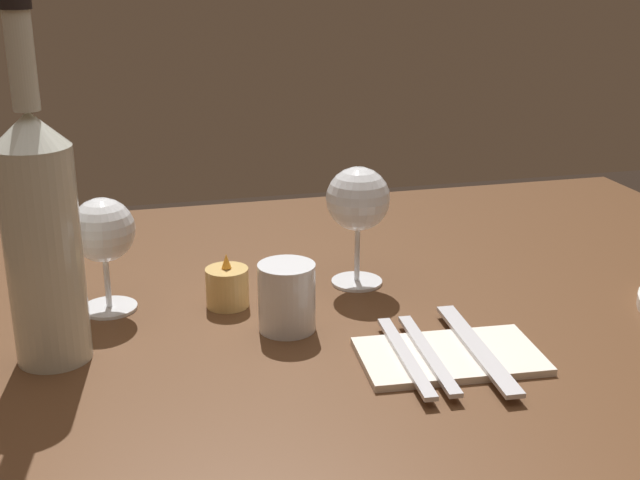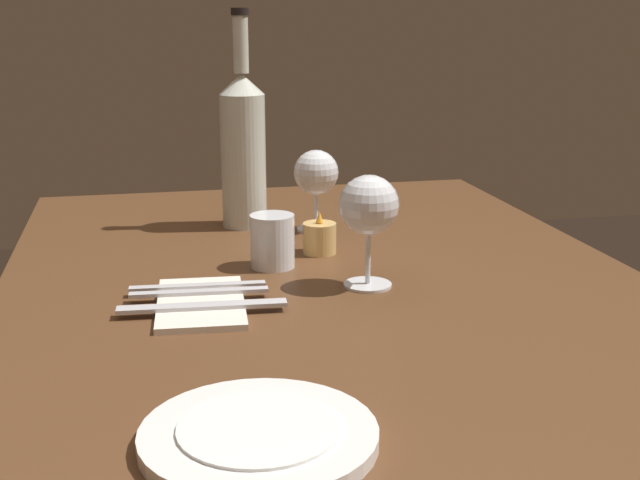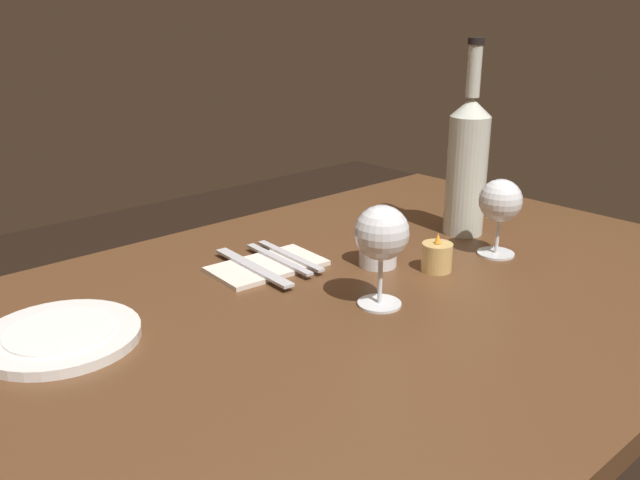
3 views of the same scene
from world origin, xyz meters
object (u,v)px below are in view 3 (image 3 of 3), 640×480
at_px(wine_bottle, 467,163).
at_px(dinner_plate, 60,336).
at_px(fork_inner, 278,259).
at_px(wine_glass_left, 382,235).
at_px(water_tumbler, 378,246).
at_px(votive_candle, 437,258).
at_px(fork_outer, 290,256).
at_px(wine_glass_right, 500,203).
at_px(table_knife, 253,267).
at_px(folded_napkin, 267,266).

distance_m(wine_bottle, dinner_plate, 0.79).
bearing_deg(fork_inner, wine_glass_left, 92.06).
bearing_deg(water_tumbler, wine_bottle, -177.97).
bearing_deg(dinner_plate, wine_bottle, 173.66).
relative_size(water_tumbler, dinner_plate, 0.37).
distance_m(water_tumbler, votive_candle, 0.10).
bearing_deg(wine_bottle, votive_candle, 24.92).
relative_size(votive_candle, fork_outer, 0.37).
bearing_deg(votive_candle, wine_glass_right, 170.20).
distance_m(wine_glass_left, wine_glass_right, 0.31).
xyz_separation_m(water_tumbler, table_knife, (0.18, -0.12, -0.02)).
relative_size(wine_bottle, table_knife, 1.75).
height_order(wine_glass_left, fork_outer, wine_glass_left).
distance_m(wine_glass_left, fork_inner, 0.25).
distance_m(votive_candle, table_knife, 0.31).
bearing_deg(wine_glass_right, fork_outer, -37.07).
xyz_separation_m(wine_glass_left, table_knife, (0.06, -0.23, -0.10)).
bearing_deg(fork_inner, wine_bottle, 164.09).
bearing_deg(water_tumbler, wine_glass_left, 44.05).
bearing_deg(table_knife, water_tumbler, 147.05).
bearing_deg(dinner_plate, water_tumbler, 169.63).
relative_size(wine_glass_right, fork_outer, 0.77).
bearing_deg(wine_bottle, dinner_plate, -6.34).
height_order(dinner_plate, fork_outer, dinner_plate).
bearing_deg(dinner_plate, folded_napkin, -176.52).
xyz_separation_m(wine_bottle, folded_napkin, (0.40, -0.11, -0.14)).
xyz_separation_m(wine_bottle, fork_inner, (0.38, -0.11, -0.13)).
height_order(water_tumbler, table_knife, water_tumbler).
height_order(dinner_plate, fork_inner, dinner_plate).
bearing_deg(table_knife, dinner_plate, 3.79).
bearing_deg(wine_glass_right, wine_bottle, -116.33).
bearing_deg(wine_bottle, wine_glass_right, 63.67).
height_order(wine_glass_left, table_knife, wine_glass_left).
bearing_deg(wine_bottle, wine_glass_left, 18.26).
height_order(wine_glass_right, wine_bottle, wine_bottle).
relative_size(wine_glass_right, wine_bottle, 0.38).
bearing_deg(folded_napkin, wine_bottle, 165.03).
relative_size(water_tumbler, folded_napkin, 0.40).
distance_m(wine_glass_right, fork_inner, 0.40).
xyz_separation_m(water_tumbler, fork_outer, (0.10, -0.12, -0.02)).
xyz_separation_m(wine_bottle, water_tumbler, (0.25, 0.01, -0.10)).
relative_size(wine_glass_left, folded_napkin, 0.78).
xyz_separation_m(water_tumbler, votive_candle, (-0.06, 0.08, -0.01)).
relative_size(water_tumbler, table_knife, 0.37).
bearing_deg(table_knife, fork_inner, 180.00).
bearing_deg(table_knife, votive_candle, 139.82).
distance_m(wine_glass_left, folded_napkin, 0.26).
distance_m(wine_bottle, water_tumbler, 0.27).
bearing_deg(fork_inner, wine_glass_right, 145.14).
distance_m(votive_candle, fork_inner, 0.27).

